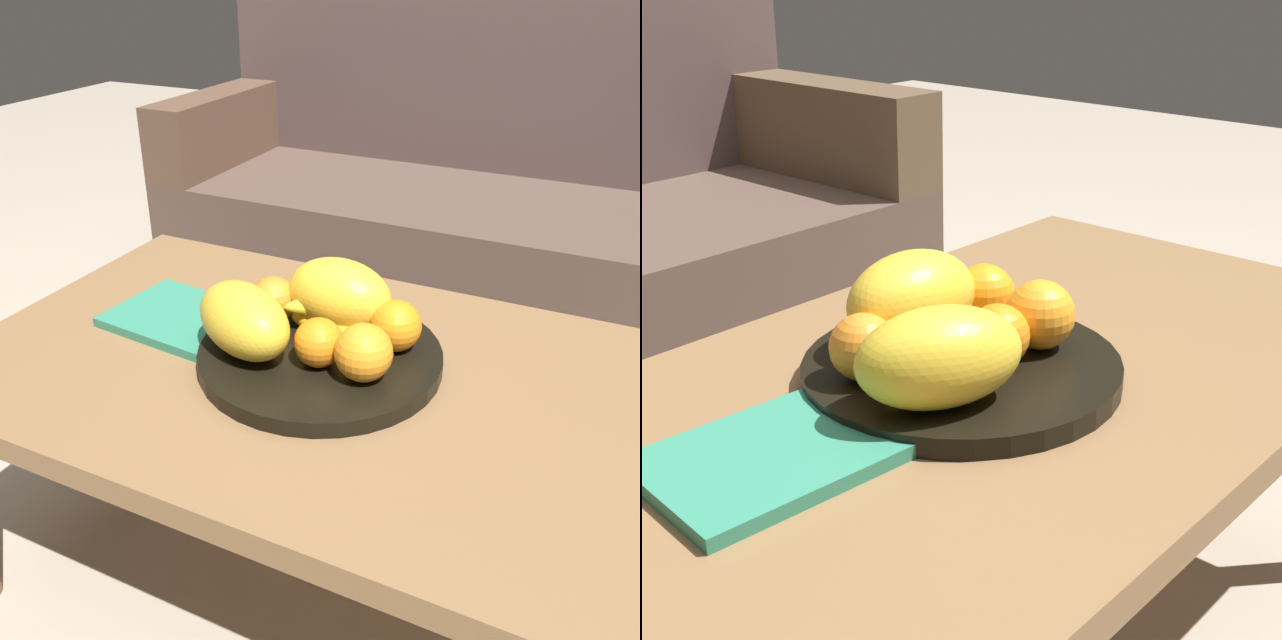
% 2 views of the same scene
% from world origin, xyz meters
% --- Properties ---
extents(ground_plane, '(8.00, 8.00, 0.00)m').
position_xyz_m(ground_plane, '(0.00, 0.00, 0.00)').
color(ground_plane, '#A99B89').
extents(coffee_table, '(1.18, 0.68, 0.45)m').
position_xyz_m(coffee_table, '(0.00, 0.00, 0.40)').
color(coffee_table, brown).
rests_on(coffee_table, ground_plane).
extents(couch, '(1.70, 0.70, 0.90)m').
position_xyz_m(couch, '(-0.12, 1.14, 0.30)').
color(couch, brown).
rests_on(couch, ground_plane).
extents(fruit_bowl, '(0.37, 0.37, 0.03)m').
position_xyz_m(fruit_bowl, '(-0.04, 0.01, 0.46)').
color(fruit_bowl, black).
rests_on(fruit_bowl, coffee_table).
extents(melon_large_front, '(0.21, 0.18, 0.11)m').
position_xyz_m(melon_large_front, '(-0.14, -0.05, 0.53)').
color(melon_large_front, yellow).
rests_on(melon_large_front, fruit_bowl).
extents(melon_smaller_beside, '(0.18, 0.13, 0.12)m').
position_xyz_m(melon_smaller_beside, '(-0.04, 0.08, 0.53)').
color(melon_smaller_beside, yellow).
rests_on(melon_smaller_beside, fruit_bowl).
extents(orange_front, '(0.08, 0.08, 0.08)m').
position_xyz_m(orange_front, '(0.05, -0.04, 0.52)').
color(orange_front, orange).
rests_on(orange_front, fruit_bowl).
extents(orange_left, '(0.07, 0.07, 0.07)m').
position_xyz_m(orange_left, '(-0.02, -0.03, 0.51)').
color(orange_left, orange).
rests_on(orange_left, fruit_bowl).
extents(orange_right, '(0.08, 0.08, 0.08)m').
position_xyz_m(orange_right, '(-0.15, 0.06, 0.51)').
color(orange_right, orange).
rests_on(orange_right, fruit_bowl).
extents(orange_back, '(0.08, 0.08, 0.08)m').
position_xyz_m(orange_back, '(0.06, 0.06, 0.51)').
color(orange_back, orange).
rests_on(orange_back, fruit_bowl).
extents(banana_bunch, '(0.18, 0.11, 0.06)m').
position_xyz_m(banana_bunch, '(-0.05, 0.06, 0.50)').
color(banana_bunch, yellow).
rests_on(banana_bunch, fruit_bowl).
extents(magazine, '(0.27, 0.20, 0.02)m').
position_xyz_m(magazine, '(-0.30, 0.02, 0.46)').
color(magazine, '#318467').
rests_on(magazine, coffee_table).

